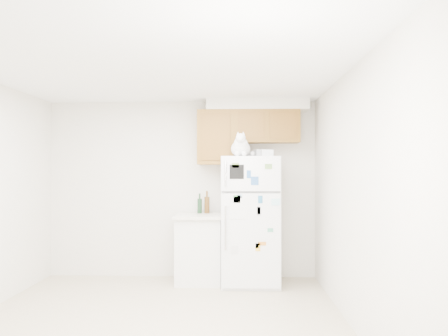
{
  "coord_description": "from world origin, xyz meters",
  "views": [
    {
      "loc": [
        0.81,
        -4.23,
        1.51
      ],
      "look_at": [
        0.62,
        1.55,
        1.55
      ],
      "focal_mm": 35.0,
      "sensor_mm": 36.0,
      "label": 1
    }
  ],
  "objects_px": {
    "base_counter": "(199,248)",
    "bottle_amber": "(207,202)",
    "cat": "(241,147)",
    "refrigerator": "(250,220)",
    "bottle_green": "(200,203)",
    "storage_box_front": "(267,153)",
    "storage_box_back": "(261,153)"
  },
  "relations": [
    {
      "from": "bottle_green",
      "to": "bottle_amber",
      "type": "height_order",
      "value": "bottle_amber"
    },
    {
      "from": "storage_box_back",
      "to": "storage_box_front",
      "type": "bearing_deg",
      "value": -84.2
    },
    {
      "from": "refrigerator",
      "to": "storage_box_front",
      "type": "height_order",
      "value": "storage_box_front"
    },
    {
      "from": "storage_box_back",
      "to": "bottle_green",
      "type": "relative_size",
      "value": 0.65
    },
    {
      "from": "refrigerator",
      "to": "cat",
      "type": "height_order",
      "value": "cat"
    },
    {
      "from": "storage_box_front",
      "to": "bottle_amber",
      "type": "distance_m",
      "value": 1.11
    },
    {
      "from": "storage_box_front",
      "to": "bottle_green",
      "type": "distance_m",
      "value": 1.19
    },
    {
      "from": "storage_box_front",
      "to": "bottle_amber",
      "type": "height_order",
      "value": "storage_box_front"
    },
    {
      "from": "base_counter",
      "to": "cat",
      "type": "relative_size",
      "value": 2.02
    },
    {
      "from": "storage_box_back",
      "to": "cat",
      "type": "bearing_deg",
      "value": -155.12
    },
    {
      "from": "base_counter",
      "to": "bottle_green",
      "type": "bearing_deg",
      "value": 93.17
    },
    {
      "from": "base_counter",
      "to": "bottle_amber",
      "type": "height_order",
      "value": "bottle_amber"
    },
    {
      "from": "base_counter",
      "to": "storage_box_back",
      "type": "height_order",
      "value": "storage_box_back"
    },
    {
      "from": "bottle_green",
      "to": "cat",
      "type": "bearing_deg",
      "value": -34.14
    },
    {
      "from": "base_counter",
      "to": "cat",
      "type": "distance_m",
      "value": 1.49
    },
    {
      "from": "cat",
      "to": "storage_box_front",
      "type": "bearing_deg",
      "value": 12.26
    },
    {
      "from": "refrigerator",
      "to": "storage_box_front",
      "type": "distance_m",
      "value": 0.92
    },
    {
      "from": "refrigerator",
      "to": "bottle_amber",
      "type": "bearing_deg",
      "value": 156.82
    },
    {
      "from": "storage_box_front",
      "to": "bottle_amber",
      "type": "xyz_separation_m",
      "value": [
        -0.82,
        0.33,
        -0.67
      ]
    },
    {
      "from": "storage_box_back",
      "to": "bottle_green",
      "type": "height_order",
      "value": "storage_box_back"
    },
    {
      "from": "cat",
      "to": "bottle_green",
      "type": "xyz_separation_m",
      "value": [
        -0.57,
        0.39,
        -0.76
      ]
    },
    {
      "from": "cat",
      "to": "bottle_green",
      "type": "distance_m",
      "value": 1.03
    },
    {
      "from": "bottle_green",
      "to": "bottle_amber",
      "type": "bearing_deg",
      "value": 10.79
    },
    {
      "from": "storage_box_front",
      "to": "bottle_green",
      "type": "xyz_separation_m",
      "value": [
        -0.92,
        0.31,
        -0.69
      ]
    },
    {
      "from": "base_counter",
      "to": "refrigerator",
      "type": "bearing_deg",
      "value": -6.1
    },
    {
      "from": "cat",
      "to": "bottle_amber",
      "type": "distance_m",
      "value": 0.97
    },
    {
      "from": "cat",
      "to": "bottle_green",
      "type": "bearing_deg",
      "value": 145.86
    },
    {
      "from": "refrigerator",
      "to": "bottle_amber",
      "type": "distance_m",
      "value": 0.69
    },
    {
      "from": "refrigerator",
      "to": "bottle_green",
      "type": "bearing_deg",
      "value": 161.25
    },
    {
      "from": "base_counter",
      "to": "bottle_amber",
      "type": "bearing_deg",
      "value": 63.51
    },
    {
      "from": "refrigerator",
      "to": "base_counter",
      "type": "xyz_separation_m",
      "value": [
        -0.69,
        0.07,
        -0.39
      ]
    },
    {
      "from": "cat",
      "to": "bottle_amber",
      "type": "xyz_separation_m",
      "value": [
        -0.47,
        0.41,
        -0.74
      ]
    }
  ]
}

